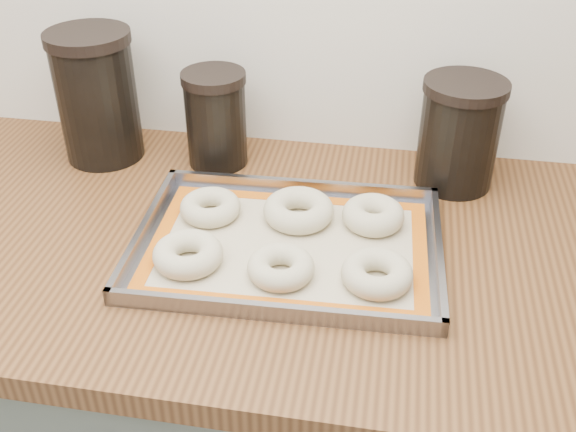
% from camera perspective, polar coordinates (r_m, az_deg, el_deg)
% --- Properties ---
extents(cabinet, '(3.00, 0.65, 0.86)m').
position_cam_1_polar(cabinet, '(1.39, -4.18, -17.37)').
color(cabinet, slate).
rests_on(cabinet, floor).
extents(countertop, '(3.06, 0.68, 0.04)m').
position_cam_1_polar(countertop, '(1.08, -5.15, -2.28)').
color(countertop, brown).
rests_on(countertop, cabinet).
extents(baking_tray, '(0.47, 0.35, 0.03)m').
position_cam_1_polar(baking_tray, '(1.03, -0.00, -2.46)').
color(baking_tray, gray).
rests_on(baking_tray, countertop).
extents(baking_mat, '(0.43, 0.31, 0.00)m').
position_cam_1_polar(baking_mat, '(1.03, 0.00, -2.55)').
color(baking_mat, '#C6B793').
rests_on(baking_mat, baking_tray).
extents(bagel_front_left, '(0.13, 0.13, 0.03)m').
position_cam_1_polar(bagel_front_left, '(0.99, -8.47, -3.21)').
color(bagel_front_left, '#C4B998').
rests_on(bagel_front_left, baking_mat).
extents(bagel_front_mid, '(0.10, 0.10, 0.03)m').
position_cam_1_polar(bagel_front_mid, '(0.96, -0.61, -4.35)').
color(bagel_front_mid, '#C4B998').
rests_on(bagel_front_mid, baking_mat).
extents(bagel_front_right, '(0.11, 0.11, 0.03)m').
position_cam_1_polar(bagel_front_right, '(0.96, 7.54, -4.85)').
color(bagel_front_right, '#C4B998').
rests_on(bagel_front_right, baking_mat).
extents(bagel_back_left, '(0.12, 0.12, 0.03)m').
position_cam_1_polar(bagel_back_left, '(1.09, -6.59, 0.75)').
color(bagel_back_left, '#C4B998').
rests_on(bagel_back_left, baking_mat).
extents(bagel_back_mid, '(0.13, 0.13, 0.04)m').
position_cam_1_polar(bagel_back_mid, '(1.08, 0.90, 0.50)').
color(bagel_back_mid, '#C4B998').
rests_on(bagel_back_mid, baking_mat).
extents(bagel_back_right, '(0.11, 0.11, 0.04)m').
position_cam_1_polar(bagel_back_right, '(1.07, 7.22, 0.09)').
color(bagel_back_right, '#C4B998').
rests_on(bagel_back_right, baking_mat).
extents(canister_left, '(0.15, 0.15, 0.24)m').
position_cam_1_polar(canister_left, '(1.28, -15.87, 9.75)').
color(canister_left, black).
rests_on(canister_left, countertop).
extents(canister_mid, '(0.11, 0.11, 0.17)m').
position_cam_1_polar(canister_mid, '(1.22, -6.13, 8.21)').
color(canister_mid, black).
rests_on(canister_mid, countertop).
extents(canister_right, '(0.14, 0.14, 0.19)m').
position_cam_1_polar(canister_right, '(1.18, 14.28, 6.79)').
color(canister_right, black).
rests_on(canister_right, countertop).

